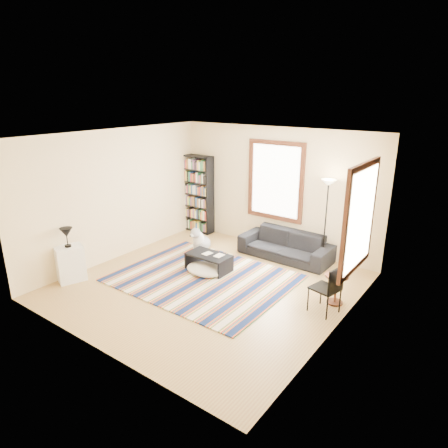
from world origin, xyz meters
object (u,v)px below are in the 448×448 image
Objects in this scene: floor_lamp at (325,224)px; folding_chair at (325,288)px; bookshelf at (197,194)px; sofa at (285,245)px; dog at (202,239)px; floor_cushion at (205,269)px; side_table at (336,289)px; white_cabinet at (70,264)px; coffee_table at (209,262)px.

folding_chair is (0.77, -1.76, -0.50)m from floor_lamp.
bookshelf is at bearing 169.09° from folding_chair.
dog is (-1.75, -0.78, -0.00)m from sofa.
side_table is at bearing 9.26° from floor_cushion.
bookshelf is 1.08× the size of floor_lamp.
white_cabinet is (-2.85, -3.46, 0.05)m from sofa.
white_cabinet reaches higher than side_table.
floor_cushion is (1.83, -1.96, -0.90)m from bookshelf.
side_table is 0.91× the size of dog.
folding_chair is at bearing -97.42° from side_table.
coffee_table reaches higher than floor_cushion.
dog is (-2.58, -0.88, -0.63)m from floor_lamp.
side_table is at bearing 5.37° from coffee_table.
white_cabinet is (-1.89, -1.94, 0.17)m from coffee_table.
bookshelf is 2.47× the size of floor_cushion.
dog reaches higher than side_table.
white_cabinet is at bearing -91.55° from bookshelf.
floor_cushion is at bearing -47.07° from bookshelf.
bookshelf is at bearing 135.01° from coffee_table.
floor_cushion is at bearing -166.20° from folding_chair.
white_cabinet is (-1.93, -1.76, 0.25)m from floor_cushion.
bookshelf is 3.79m from white_cabinet.
floor_lamp is (0.83, 0.10, 0.63)m from sofa.
sofa is 3.47× the size of dog.
floor_cushion is at bearing -170.74° from side_table.
folding_chair is (2.56, -0.14, 0.25)m from coffee_table.
dog is at bearing -161.26° from floor_lamp.
side_table is 0.63× the size of folding_chair.
white_cabinet is at bearing -144.98° from folding_chair.
sofa is 1.03× the size of bookshelf.
folding_chair reaches higher than dog.
sofa is 4.48m from white_cabinet.
white_cabinet is at bearing -128.35° from sofa.
dog is (1.09, 2.68, -0.05)m from white_cabinet.
coffee_table is at bearing 101.94° from floor_cushion.
bookshelf is 2.66m from coffee_table.
bookshelf reaches higher than floor_lamp.
sofa is 1.10× the size of floor_lamp.
white_cabinet is (-4.45, -1.80, -0.08)m from folding_chair.
coffee_table is 0.48× the size of floor_lamp.
white_cabinet reaches higher than coffee_table.
bookshelf is 2.83m from floor_cushion.
dog is (-3.36, 0.88, -0.13)m from folding_chair.
sofa is 2.38× the size of folding_chair.
floor_lamp is 2.66× the size of white_cabinet.
floor_cushion is 0.44× the size of floor_lamp.
dog is at bearing 88.22° from white_cabinet.
folding_chair is 1.23× the size of white_cabinet.
bookshelf reaches higher than floor_cushion.
coffee_table is at bearing -174.63° from side_table.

